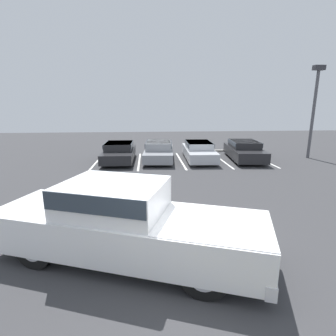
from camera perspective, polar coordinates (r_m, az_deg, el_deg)
The scene contains 13 objects.
ground_plane at distance 5.93m, azimuth 2.65°, elevation -22.88°, with size 60.00×60.00×0.00m, color #38383A.
stall_stripe_a at distance 17.09m, azimuth -15.27°, elevation 1.30°, with size 0.12×5.19×0.01m, color white.
stall_stripe_b at distance 16.79m, azimuth -6.28°, elevation 1.50°, with size 0.12×5.19×0.01m, color white.
stall_stripe_c at distance 16.92m, azimuth 2.80°, elevation 1.66°, with size 0.12×5.19×0.01m, color white.
stall_stripe_d at distance 17.46m, azimuth 11.53°, elevation 1.77°, with size 0.12×5.19×0.01m, color white.
stall_stripe_e at distance 18.37m, azimuth 19.57°, elevation 1.84°, with size 0.12×5.19×0.01m, color white.
pickup_truck at distance 6.13m, azimuth -8.82°, elevation -11.70°, with size 6.50×3.87×1.85m.
parked_sedan_a at distance 16.81m, azimuth -10.59°, elevation 3.57°, with size 1.88×4.29×1.19m.
parked_sedan_b at distance 16.90m, azimuth -2.01°, elevation 3.84°, with size 2.12×4.51×1.19m.
parked_sedan_c at distance 17.21m, azimuth 6.69°, elevation 3.88°, with size 1.92×4.76×1.17m.
parked_sedan_d at distance 17.81m, azimuth 16.24°, elevation 3.85°, with size 2.27×4.70×1.22m.
light_post at distance 19.83m, azimuth 29.27°, elevation 12.19°, with size 0.70×0.36×5.91m.
wheel_stop_curb at distance 20.33m, azimuth 9.97°, elevation 3.70°, with size 1.88×0.20×0.14m, color #B7B2A8.
Camera 1 is at (-0.63, -4.72, 3.53)m, focal length 28.00 mm.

